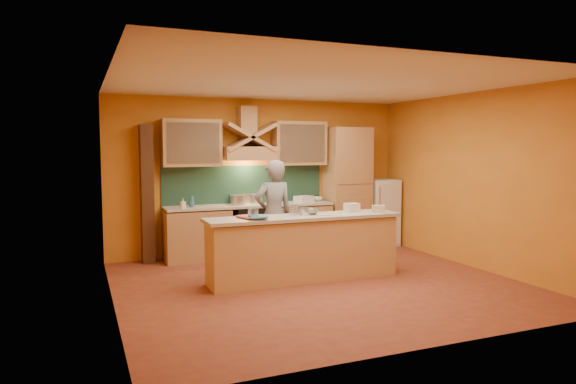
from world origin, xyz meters
name	(u,v)px	position (x,y,z in m)	size (l,w,h in m)	color
floor	(319,284)	(0.00, 0.00, 0.00)	(5.50, 5.00, 0.01)	brown
ceiling	(320,83)	(0.00, 0.00, 2.80)	(5.50, 5.00, 0.01)	white
wall_back	(260,176)	(0.00, 2.50, 1.40)	(5.50, 0.02, 2.80)	orange
wall_front	(435,203)	(0.00, -2.50, 1.40)	(5.50, 0.02, 2.80)	orange
wall_left	(111,192)	(-2.75, 0.00, 1.40)	(0.02, 5.00, 2.80)	orange
wall_right	(475,180)	(2.75, 0.00, 1.40)	(0.02, 5.00, 2.80)	orange
base_cabinet_left	(197,235)	(-1.25, 2.20, 0.43)	(1.10, 0.60, 0.86)	tan
base_cabinet_right	(299,228)	(0.65, 2.20, 0.43)	(1.10, 0.60, 0.86)	tan
counter_top	(250,205)	(-0.30, 2.20, 0.90)	(3.00, 0.62, 0.04)	beige
stove	(250,231)	(-0.30, 2.20, 0.45)	(0.60, 0.58, 0.90)	black
backsplash	(245,185)	(-0.30, 2.48, 1.25)	(3.00, 0.03, 0.70)	#1A392E
range_hood	(249,153)	(-0.30, 2.25, 1.82)	(0.92, 0.50, 0.24)	tan
hood_chimney	(247,121)	(-0.30, 2.35, 2.40)	(0.30, 0.30, 0.50)	tan
upper_cabinet_left	(191,143)	(-1.30, 2.33, 2.00)	(1.00, 0.35, 0.80)	tan
upper_cabinet_right	(299,143)	(0.70, 2.33, 2.00)	(1.00, 0.35, 0.80)	tan
pantry_column	(347,188)	(1.65, 2.20, 1.15)	(0.80, 0.60, 2.30)	tan
fridge	(380,212)	(2.40, 2.20, 0.65)	(0.58, 0.60, 1.30)	white
trim_column_left	(147,194)	(-2.05, 2.35, 1.15)	(0.20, 0.30, 2.30)	#472816
island_body	(304,250)	(-0.10, 0.30, 0.44)	(2.80, 0.55, 0.88)	tan
island_top	(304,217)	(-0.10, 0.30, 0.92)	(2.90, 0.62, 0.05)	beige
person	(274,215)	(-0.26, 1.11, 0.86)	(0.63, 0.41, 1.73)	gray
pot_large	(238,201)	(-0.51, 2.20, 0.99)	(0.25, 0.25, 0.18)	silver
pot_small	(257,200)	(-0.13, 2.34, 0.98)	(0.18, 0.18, 0.16)	#BAB9C1
soap_bottle_a	(183,204)	(-1.52, 1.99, 1.01)	(0.08, 0.08, 0.17)	white
soap_bottle_b	(192,200)	(-1.34, 2.18, 1.04)	(0.09, 0.09, 0.23)	#2E5E81
bowl_back	(316,199)	(1.05, 2.30, 0.96)	(0.23, 0.23, 0.07)	white
dish_rack	(304,199)	(0.75, 2.20, 0.98)	(0.31, 0.25, 0.11)	silver
book_lower	(242,218)	(-1.04, 0.29, 0.96)	(0.26, 0.35, 0.03)	#C35745
book_upper	(250,217)	(-0.95, 0.22, 0.98)	(0.25, 0.34, 0.03)	teal
jar_large	(253,214)	(-0.90, 0.22, 1.02)	(0.14, 0.14, 0.15)	white
jar_small	(294,210)	(-0.21, 0.41, 1.01)	(0.13, 0.13, 0.14)	white
kitchen_scale	(304,212)	(-0.07, 0.34, 0.99)	(0.11, 0.11, 0.09)	white
mixing_bowl	(309,212)	(0.03, 0.41, 0.98)	(0.31, 0.31, 0.07)	white
cloth	(323,215)	(0.17, 0.22, 0.95)	(0.21, 0.16, 0.01)	beige
grocery_bag_a	(352,208)	(0.74, 0.40, 1.01)	(0.20, 0.16, 0.13)	beige
grocery_bag_b	(378,209)	(1.07, 0.16, 1.00)	(0.18, 0.14, 0.11)	beige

